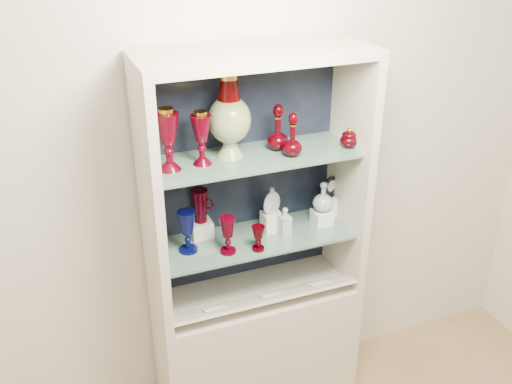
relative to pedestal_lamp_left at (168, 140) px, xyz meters
name	(u,v)px	position (x,y,z in m)	size (l,w,h in m)	color
wall_back	(239,154)	(0.38, 0.21, -0.20)	(3.50, 0.02, 2.80)	silver
cabinet_base	(256,349)	(0.38, -0.01, -1.23)	(1.00, 0.40, 0.75)	beige
cabinet_back_panel	(242,171)	(0.38, 0.18, -0.28)	(0.98, 0.02, 1.15)	black
cabinet_side_left	(151,205)	(-0.10, -0.01, -0.28)	(0.04, 0.40, 1.15)	beige
cabinet_side_right	(349,171)	(0.86, -0.01, -0.28)	(0.04, 0.40, 1.15)	beige
cabinet_top_cap	(256,55)	(0.38, -0.01, 0.32)	(1.00, 0.40, 0.04)	beige
shelf_lower	(254,238)	(0.38, 0.01, -0.56)	(0.92, 0.34, 0.01)	slate
shelf_upper	(254,157)	(0.38, 0.01, -0.14)	(0.92, 0.34, 0.01)	slate
label_ledge	(264,299)	(0.38, -0.12, -0.82)	(0.92, 0.18, 0.01)	beige
label_card_0	(214,308)	(0.13, -0.12, -0.81)	(0.10, 0.07, 0.00)	white
label_card_1	(271,295)	(0.42, -0.12, -0.81)	(0.10, 0.07, 0.00)	white
label_card_2	(319,283)	(0.67, -0.12, -0.81)	(0.10, 0.07, 0.00)	white
pedestal_lamp_left	(168,140)	(0.00, 0.00, 0.00)	(0.10, 0.10, 0.27)	#46000D
pedestal_lamp_right	(201,138)	(0.14, 0.01, -0.02)	(0.09, 0.09, 0.24)	#46000D
enamel_urn	(229,114)	(0.28, 0.05, 0.06)	(0.19, 0.19, 0.39)	#114B1A
ruby_decanter_a	(293,132)	(0.54, -0.05, -0.02)	(0.09, 0.09, 0.22)	#380006
ruby_decanter_b	(278,126)	(0.51, 0.04, -0.02)	(0.10, 0.10, 0.23)	#380006
lidded_bowl	(349,137)	(0.82, -0.05, -0.09)	(0.08, 0.08, 0.09)	#380006
cobalt_goblet	(187,232)	(0.06, 0.01, -0.45)	(0.09, 0.09, 0.20)	#050842
ruby_goblet_tall	(228,235)	(0.22, -0.07, -0.47)	(0.07, 0.07, 0.18)	#46000D
ruby_goblet_small	(258,238)	(0.36, -0.10, -0.49)	(0.06, 0.06, 0.12)	#380006
riser_ruby_pitcher	(201,228)	(0.15, 0.12, -0.51)	(0.10, 0.10, 0.08)	silver
ruby_pitcher	(200,206)	(0.15, 0.12, -0.39)	(0.12, 0.08, 0.16)	#46000D
clear_square_bottle	(285,221)	(0.53, -0.02, -0.48)	(0.05, 0.05, 0.15)	#97A1AE
riser_flat_flask	(272,221)	(0.49, 0.05, -0.51)	(0.09, 0.09, 0.09)	silver
flat_flask	(272,200)	(0.49, 0.05, -0.39)	(0.10, 0.04, 0.14)	#ADBCC2
riser_clear_round_decanter	(322,217)	(0.74, 0.01, -0.52)	(0.09, 0.09, 0.07)	silver
clear_round_decanter	(323,197)	(0.74, 0.01, -0.41)	(0.10, 0.10, 0.15)	#97A1AE
riser_cameo_medallion	(329,206)	(0.82, 0.08, -0.50)	(0.08, 0.08, 0.10)	silver
cameo_medallion	(331,186)	(0.82, 0.08, -0.40)	(0.10, 0.04, 0.12)	black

